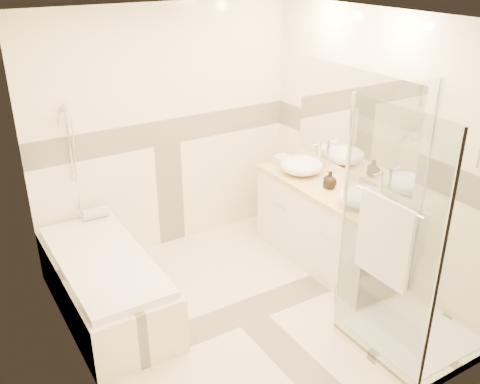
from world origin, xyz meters
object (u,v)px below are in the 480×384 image
vanity (325,224)px  amenity_bottle_a (329,180)px  amenity_bottle_b (330,180)px  shower_enclosure (401,290)px  vessel_sink_near (302,165)px  vessel_sink_far (361,196)px  bathtub (106,282)px

vanity → amenity_bottle_a: (-0.02, -0.03, 0.50)m
amenity_bottle_a → amenity_bottle_b: (0.00, -0.02, 0.01)m
vanity → amenity_bottle_a: bearing=-122.5°
shower_enclosure → vessel_sink_near: size_ratio=4.65×
vessel_sink_far → bathtub: bearing=158.7°
amenity_bottle_a → amenity_bottle_b: bearing=-90.0°
vanity → vessel_sink_far: size_ratio=3.88×
bathtub → amenity_bottle_b: size_ratio=9.92×
amenity_bottle_a → bathtub: bearing=169.8°
vanity → vessel_sink_near: bearing=93.0°
bathtub → amenity_bottle_b: (2.13, -0.40, 0.63)m
amenity_bottle_a → vessel_sink_far: bearing=-90.0°
bathtub → vessel_sink_far: bearing=-21.3°
bathtub → amenity_bottle_b: bearing=-10.7°
vanity → shower_enclosure: bearing=-103.0°
vessel_sink_near → vessel_sink_far: vessel_sink_near is taller
amenity_bottle_b → vessel_sink_far: bearing=-90.0°
vanity → amenity_bottle_b: size_ratio=9.45×
shower_enclosure → vessel_sink_far: (0.27, 0.79, 0.43)m
amenity_bottle_b → amenity_bottle_a: bearing=90.0°
bathtub → shower_enclosure: bearing=-41.1°
bathtub → amenity_bottle_a: (2.13, -0.38, 0.62)m
vanity → vessel_sink_near: size_ratio=3.70×
shower_enclosure → vessel_sink_near: bearing=80.7°
vessel_sink_near → vessel_sink_far: size_ratio=1.05×
vessel_sink_far → amenity_bottle_a: (0.00, 0.45, -0.00)m
vanity → shower_enclosure: 1.31m
vanity → shower_enclosure: size_ratio=0.79×
vessel_sink_far → amenity_bottle_b: amenity_bottle_b is taller
bathtub → vanity: (2.15, -0.35, 0.12)m
amenity_bottle_a → amenity_bottle_b: size_ratio=0.94×
vessel_sink_near → amenity_bottle_b: (0.00, -0.44, -0.00)m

